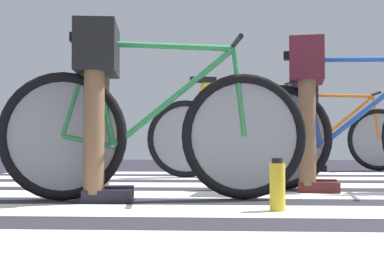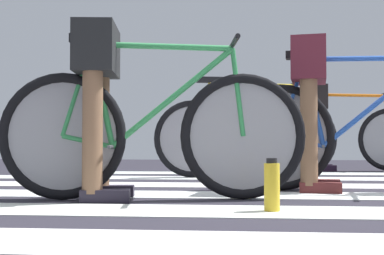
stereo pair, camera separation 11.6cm
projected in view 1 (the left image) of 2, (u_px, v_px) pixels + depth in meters
name	position (u px, v px, depth m)	size (l,w,h in m)	color
ground	(275.00, 202.00, 2.90)	(18.00, 14.00, 0.02)	#28252F
crosswalk_markings	(273.00, 195.00, 3.16)	(5.42, 5.02, 0.00)	silver
bicycle_1_of_4	(154.00, 131.00, 2.93)	(1.73, 0.52, 0.93)	black
cyclist_1_of_4	(98.00, 86.00, 2.91)	(0.35, 0.43, 0.98)	brown
bicycle_2_of_4	(356.00, 133.00, 3.41)	(1.72, 0.53, 0.93)	black
cyclist_2_of_4	(307.00, 93.00, 3.48)	(0.37, 0.44, 1.01)	brown
bicycle_3_of_4	(240.00, 136.00, 4.88)	(1.72, 0.55, 0.93)	black
bicycle_4_of_4	(334.00, 137.00, 6.03)	(1.74, 0.52, 0.93)	black
cyclist_4_of_4	(306.00, 116.00, 6.05)	(0.31, 0.41, 0.98)	beige
water_bottle	(277.00, 186.00, 2.43)	(0.07, 0.07, 0.25)	gold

